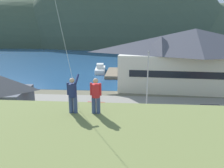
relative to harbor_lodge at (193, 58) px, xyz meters
The scene contains 15 objects.
ground_plane 25.43m from the harbor_lodge, 123.71° to the right, with size 600.00×600.00×0.00m, color #66604C.
parking_lot_pad 21.55m from the harbor_lodge, 131.36° to the right, with size 40.00×20.00×0.10m, color gray.
bay_water 42.06m from the harbor_lodge, 109.29° to the left, with size 360.00×84.00×0.03m, color navy.
far_hill_west_ridge 119.95m from the harbor_lodge, 128.48° to the left, with size 143.74×45.58×55.05m, color #3D4C38.
far_hill_east_peak 91.66m from the harbor_lodge, 99.53° to the left, with size 119.00×51.06×93.12m, color #42513D.
far_hill_center_saddle 102.29m from the harbor_lodge, 69.81° to the left, with size 137.62×49.14×48.02m, color #42513D.
harbor_lodge is the anchor object (origin of this frame).
wharf_dock 19.07m from the harbor_lodge, 142.59° to the left, with size 3.20×10.73×0.70m.
moored_boat_wharfside 23.09m from the harbor_lodge, 143.07° to the left, with size 2.86×7.31×2.16m.
parked_car_back_row_left 15.31m from the harbor_lodge, 96.79° to the right, with size 4.21×2.07×1.82m.
parked_car_mid_row_near 29.25m from the harbor_lodge, 132.87° to the right, with size 4.32×2.30×1.82m.
parked_car_front_row_silver 21.52m from the harbor_lodge, 135.50° to the right, with size 4.28×2.22×1.82m.
parking_light_pole 13.30m from the harbor_lodge, 130.37° to the right, with size 0.24×0.78×7.52m.
person_kite_flyer 31.86m from the harbor_lodge, 115.61° to the right, with size 0.54×0.65×1.86m.
person_companion 31.38m from the harbor_lodge, 113.77° to the right, with size 0.55×0.40×1.74m.
Camera 1 is at (2.69, -17.84, 10.51)m, focal length 34.96 mm.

